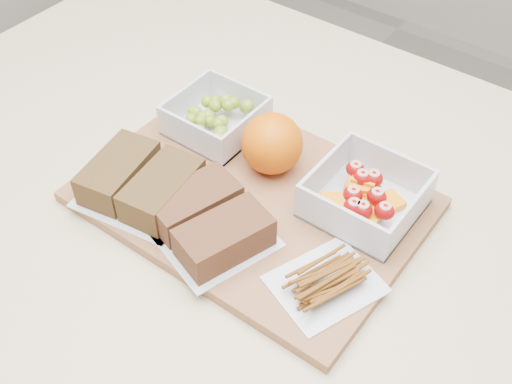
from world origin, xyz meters
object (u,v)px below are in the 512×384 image
Objects in this scene: orange at (272,144)px; sandwich_bag_left at (141,182)px; fruit_container at (365,197)px; cutting_board at (252,200)px; grape_container at (217,117)px; sandwich_bag_center at (209,221)px; pretzel_bag at (326,278)px.

orange reaches higher than sandwich_bag_left.
fruit_container is 0.28m from sandwich_bag_left.
grape_container is at bearing 147.25° from cutting_board.
orange is at bearing -9.25° from grape_container.
fruit_container reaches higher than grape_container.
orange is (0.11, -0.02, 0.02)m from grape_container.
orange is at bearing 101.25° from cutting_board.
cutting_board is 2.57× the size of sandwich_bag_left.
sandwich_bag_center is 1.21× the size of pretzel_bag.
fruit_container is 1.55× the size of orange.
sandwich_bag_left is (0.00, -0.16, 0.00)m from grape_container.
fruit_container is at bearing 101.16° from pretzel_bag.
fruit_container reaches higher than cutting_board.
fruit_container is 0.14m from orange.
grape_container is at bearing 152.76° from pretzel_bag.
sandwich_bag_left is (-0.10, -0.14, -0.02)m from orange.
grape_container is at bearing 91.73° from sandwich_bag_left.
sandwich_bag_left and sandwich_bag_center have the same top height.
sandwich_bag_left is 1.14× the size of pretzel_bag.
sandwich_bag_left is at bearing -144.49° from cutting_board.
fruit_container is at bearing 2.50° from orange.
grape_container is 0.11m from orange.
sandwich_bag_center reaches higher than pretzel_bag.
sandwich_bag_center is at bearing -173.15° from pretzel_bag.
grape_container is 0.71× the size of sandwich_bag_left.
grape_container is 0.67× the size of sandwich_bag_center.
cutting_board is 2.42× the size of sandwich_bag_center.
grape_container is at bearing 126.47° from sandwich_bag_center.
cutting_board is at bearing 157.45° from pretzel_bag.
fruit_container is at bearing 48.65° from sandwich_bag_center.
sandwich_bag_center is (0.11, 0.00, -0.00)m from sandwich_bag_left.
cutting_board is 2.93× the size of pretzel_bag.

